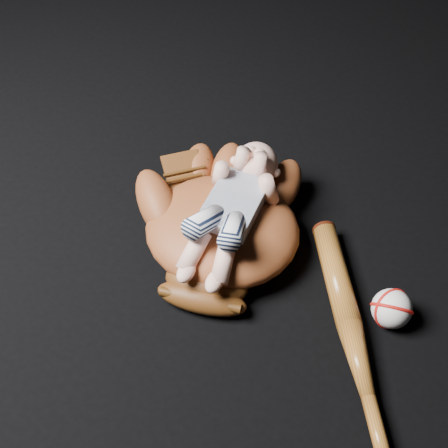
{
  "coord_description": "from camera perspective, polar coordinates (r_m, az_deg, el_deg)",
  "views": [
    {
      "loc": [
        0.3,
        -0.62,
        0.91
      ],
      "look_at": [
        0.08,
        0.05,
        0.07
      ],
      "focal_mm": 45.0,
      "sensor_mm": 36.0,
      "label": 1
    }
  ],
  "objects": [
    {
      "name": "newborn_baby",
      "position": [
        1.06,
        0.51,
        1.37
      ],
      "size": [
        0.18,
        0.36,
        0.14
      ],
      "primitive_type": null,
      "rotation": [
        0.0,
        0.0,
        -0.07
      ],
      "color": "#E6A994",
      "rests_on": "baseball_glove"
    },
    {
      "name": "baseball_glove",
      "position": [
        1.1,
        -0.17,
        -0.02
      ],
      "size": [
        0.41,
        0.46,
        0.14
      ],
      "primitive_type": null,
      "rotation": [
        0.0,
        0.0,
        0.06
      ],
      "color": "brown",
      "rests_on": "ground"
    },
    {
      "name": "baseball",
      "position": [
        1.07,
        16.66,
        -8.24
      ],
      "size": [
        0.1,
        0.1,
        0.07
      ],
      "primitive_type": "sphere",
      "rotation": [
        0.0,
        0.0,
        0.4
      ],
      "color": "white",
      "rests_on": "ground"
    },
    {
      "name": "baseball_bat",
      "position": [
        1.04,
        12.98,
        -11.37
      ],
      "size": [
        0.24,
        0.48,
        0.05
      ],
      "primitive_type": null,
      "rotation": [
        0.0,
        0.0,
        0.41
      ],
      "color": "brown",
      "rests_on": "ground"
    }
  ]
}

